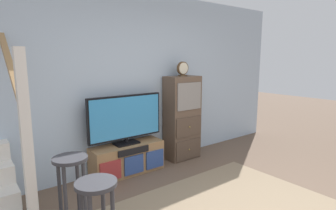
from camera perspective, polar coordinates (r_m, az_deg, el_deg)
name	(u,v)px	position (r m, az deg, el deg)	size (l,w,h in m)	color
back_wall	(134,81)	(4.32, -7.01, 4.98)	(6.40, 0.12, 2.70)	#A8BCD1
media_console	(128,159)	(4.20, -8.40, -11.01)	(1.10, 0.38, 0.45)	#997047
television	(126,118)	(4.04, -8.78, -2.75)	(1.17, 0.22, 0.73)	black
side_cabinet	(182,118)	(4.65, 2.99, -2.70)	(0.58, 0.38, 1.41)	brown
desk_clock	(183,69)	(4.53, 3.08, 7.51)	(0.21, 0.08, 0.24)	#4C3823
bar_stool_near	(97,203)	(2.43, -14.59, -19.19)	(0.34, 0.34, 0.73)	#333338
bar_stool_far	(71,176)	(2.97, -19.54, -13.72)	(0.34, 0.34, 0.74)	#333338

